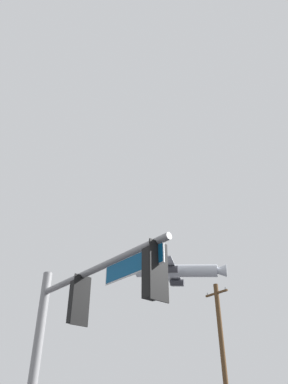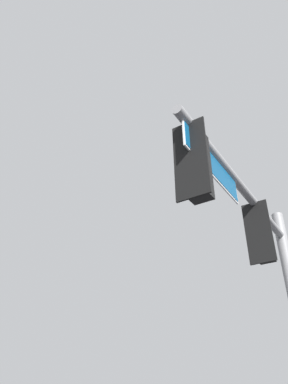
# 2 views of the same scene
# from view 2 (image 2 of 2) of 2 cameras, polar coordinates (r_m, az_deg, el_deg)

# --- Properties ---
(signal_pole_near) EXTENTS (5.44, 0.99, 5.71)m
(signal_pole_near) POSITION_cam_2_polar(r_m,az_deg,el_deg) (7.81, 18.30, -10.24)
(signal_pole_near) COLOR gray
(signal_pole_near) RESTS_ON ground_plane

